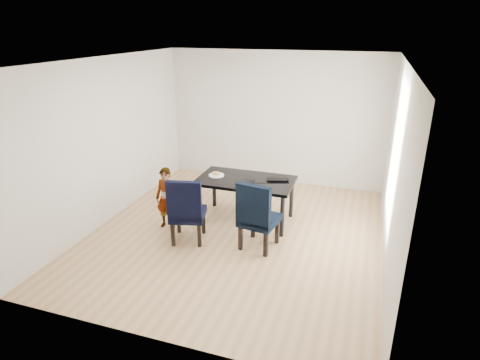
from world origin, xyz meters
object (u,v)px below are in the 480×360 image
(dining_table, at_px, (245,200))
(child, at_px, (167,198))
(plate, at_px, (216,175))
(laptop, at_px, (277,179))
(chair_left, at_px, (188,209))
(chair_right, at_px, (259,214))

(dining_table, height_order, child, child)
(plate, distance_m, laptop, 1.04)
(chair_left, xyz_separation_m, laptop, (1.15, 1.08, 0.23))
(chair_right, distance_m, laptop, 0.97)
(dining_table, xyz_separation_m, plate, (-0.53, 0.02, 0.38))
(dining_table, height_order, chair_right, chair_right)
(chair_left, distance_m, plate, 0.97)
(laptop, bearing_deg, chair_left, 26.47)
(laptop, bearing_deg, plate, -8.79)
(plate, xyz_separation_m, laptop, (1.03, 0.15, 0.01))
(chair_right, bearing_deg, dining_table, 129.86)
(laptop, bearing_deg, dining_table, 1.14)
(laptop, bearing_deg, child, 9.35)
(dining_table, bearing_deg, chair_right, -59.39)
(chair_left, height_order, child, chair_left)
(child, distance_m, laptop, 1.86)
(chair_left, distance_m, child, 0.57)
(plate, relative_size, laptop, 0.72)
(dining_table, bearing_deg, chair_left, -124.85)
(dining_table, distance_m, chair_left, 1.13)
(chair_left, xyz_separation_m, child, (-0.50, 0.27, -0.01))
(chair_left, distance_m, chair_right, 1.11)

